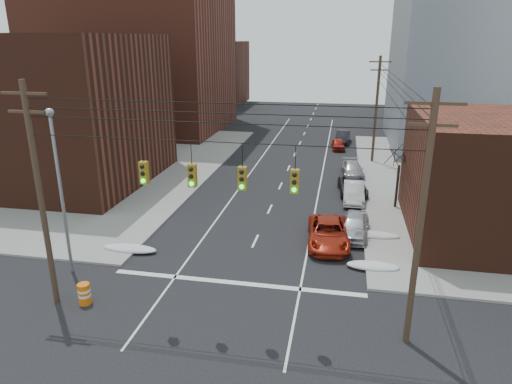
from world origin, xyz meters
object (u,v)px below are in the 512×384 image
at_px(construction_barrel, 84,294).
at_px(parked_car_d, 353,169).
at_px(parked_car_e, 338,144).
at_px(lot_car_c, 78,176).
at_px(parked_car_a, 355,226).
at_px(lot_car_d, 84,165).
at_px(parked_car_b, 354,192).
at_px(parked_car_f, 343,137).
at_px(lot_car_b, 137,164).
at_px(lot_car_a, 105,174).
at_px(parked_car_c, 353,186).
at_px(red_pickup, 328,233).

bearing_deg(construction_barrel, parked_car_d, 62.02).
height_order(parked_car_e, lot_car_c, lot_car_c).
distance_m(parked_car_a, lot_car_d, 27.90).
bearing_deg(parked_car_d, lot_car_d, -177.81).
xyz_separation_m(parked_car_b, parked_car_e, (-1.60, 18.25, -0.14)).
bearing_deg(parked_car_b, parked_car_d, 89.31).
xyz_separation_m(parked_car_f, lot_car_b, (-19.95, -17.32, 0.02)).
bearing_deg(parked_car_f, lot_car_b, -135.41).
xyz_separation_m(lot_car_b, lot_car_d, (-4.88, -1.50, 0.09)).
xyz_separation_m(lot_car_a, construction_barrel, (8.81, -18.49, -0.36)).
relative_size(parked_car_b, lot_car_c, 1.02).
bearing_deg(lot_car_a, parked_car_c, -88.48).
relative_size(parked_car_e, lot_car_c, 0.81).
height_order(red_pickup, parked_car_b, red_pickup).
relative_size(parked_car_b, parked_car_c, 0.96).
relative_size(parked_car_e, lot_car_d, 0.86).
distance_m(parked_car_b, parked_car_e, 18.32).
xyz_separation_m(parked_car_c, lot_car_a, (-22.15, -1.35, 0.26)).
bearing_deg(parked_car_a, lot_car_b, 155.95).
height_order(parked_car_c, parked_car_e, parked_car_c).
relative_size(lot_car_a, construction_barrel, 4.30).
xyz_separation_m(lot_car_d, construction_barrel, (12.55, -21.22, -0.30)).
bearing_deg(parked_car_d, lot_car_a, -169.71).
bearing_deg(parked_car_a, parked_car_c, 95.54).
distance_m(parked_car_a, lot_car_a, 23.45).
bearing_deg(lot_car_d, parked_car_c, -103.16).
bearing_deg(lot_car_a, lot_car_d, 51.83).
height_order(parked_car_d, parked_car_e, parked_car_d).
bearing_deg(parked_car_e, parked_car_f, 76.81).
bearing_deg(parked_car_f, construction_barrel, -103.43).
bearing_deg(parked_car_c, parked_car_d, 83.73).
relative_size(red_pickup, lot_car_c, 1.23).
bearing_deg(construction_barrel, parked_car_f, 72.95).
bearing_deg(parked_car_e, lot_car_a, -145.04).
xyz_separation_m(parked_car_c, parked_car_e, (-1.55, 16.41, -0.05)).
xyz_separation_m(red_pickup, parked_car_c, (1.65, 10.49, -0.10)).
distance_m(parked_car_c, lot_car_c, 24.54).
bearing_deg(parked_car_f, parked_car_b, -83.50).
height_order(parked_car_a, construction_barrel, parked_car_a).
bearing_deg(red_pickup, parked_car_b, 74.65).
xyz_separation_m(parked_car_c, parked_car_f, (-1.06, 20.20, 0.09)).
bearing_deg(parked_car_b, red_pickup, -101.83).
height_order(parked_car_e, lot_car_d, lot_car_d).
bearing_deg(lot_car_a, parked_car_e, -51.21).
bearing_deg(construction_barrel, parked_car_a, 39.21).
relative_size(red_pickup, parked_car_a, 1.24).
height_order(parked_car_a, parked_car_f, parked_car_a).
distance_m(parked_car_b, parked_car_f, 22.06).
bearing_deg(parked_car_f, parked_car_c, -83.39).
height_order(parked_car_d, lot_car_d, lot_car_d).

